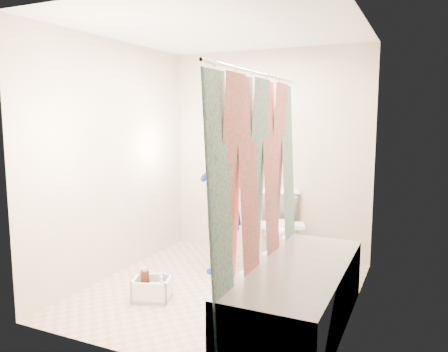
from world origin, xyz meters
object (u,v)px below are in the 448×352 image
at_px(plumber, 220,188).
at_px(cleaning_caddy, 153,290).
at_px(toilet, 280,229).
at_px(bathtub, 297,294).

distance_m(plumber, cleaning_caddy, 1.27).
xyz_separation_m(toilet, cleaning_caddy, (-0.74, -1.40, -0.31)).
bearing_deg(bathtub, plumber, 139.50).
bearing_deg(cleaning_caddy, bathtub, -18.15).
height_order(bathtub, toilet, toilet).
height_order(bathtub, plumber, plumber).
bearing_deg(plumber, toilet, 111.94).
height_order(toilet, cleaning_caddy, toilet).
xyz_separation_m(plumber, cleaning_caddy, (-0.21, -0.98, -0.79)).
distance_m(bathtub, toilet, 1.49).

